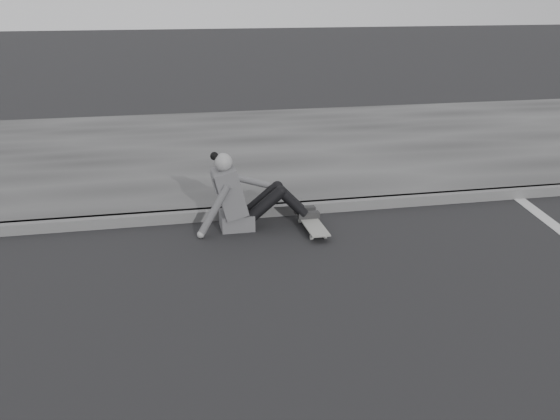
{
  "coord_description": "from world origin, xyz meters",
  "views": [
    {
      "loc": [
        -1.03,
        -4.19,
        2.5
      ],
      "look_at": [
        0.14,
        1.34,
        0.5
      ],
      "focal_mm": 40.0,
      "sensor_mm": 36.0,
      "label": 1
    }
  ],
  "objects": [
    {
      "name": "ground",
      "position": [
        0.0,
        0.0,
        0.0
      ],
      "size": [
        80.0,
        80.0,
        0.0
      ],
      "primitive_type": "plane",
      "color": "black",
      "rests_on": "ground"
    },
    {
      "name": "sidewalk",
      "position": [
        0.0,
        5.6,
        0.06
      ],
      "size": [
        24.0,
        6.0,
        0.12
      ],
      "primitive_type": "cube",
      "color": "#393939",
      "rests_on": "ground"
    },
    {
      "name": "seated_woman",
      "position": [
        -0.09,
        2.24,
        0.36
      ],
      "size": [
        1.38,
        0.46,
        0.88
      ],
      "color": "#4C4C4F",
      "rests_on": "ground"
    },
    {
      "name": "curb",
      "position": [
        0.0,
        2.58,
        0.06
      ],
      "size": [
        24.0,
        0.16,
        0.12
      ],
      "primitive_type": "cube",
      "color": "#545454",
      "rests_on": "ground"
    },
    {
      "name": "skateboard",
      "position": [
        0.64,
        1.99,
        0.07
      ],
      "size": [
        0.2,
        0.78,
        0.09
      ],
      "color": "#9C9D97",
      "rests_on": "ground"
    }
  ]
}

